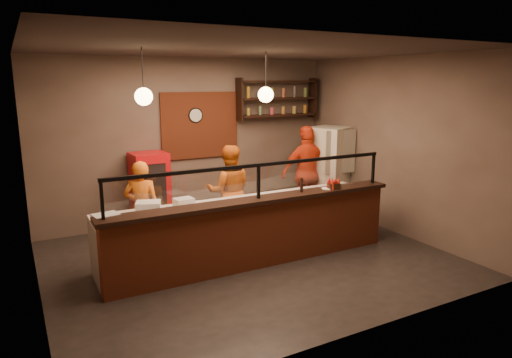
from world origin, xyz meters
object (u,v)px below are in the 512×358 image
wall_clock (195,115)px  pizza_dough (291,193)px  cook_left (142,208)px  red_cooler (150,192)px  cook_right (307,173)px  fridge (329,171)px  cook_mid (229,191)px  pepper_mill (302,185)px  condiment_caddy (334,186)px

wall_clock → pizza_dough: bearing=-68.4°
cook_left → red_cooler: (0.45, 1.14, -0.03)m
cook_left → cook_right: cook_right is taller
wall_clock → fridge: size_ratio=0.16×
cook_right → red_cooler: cook_right is taller
cook_mid → cook_right: size_ratio=0.88×
wall_clock → red_cooler: wall_clock is taller
cook_mid → red_cooler: bearing=-19.3°
pizza_dough → pepper_mill: 0.65m
condiment_caddy → cook_right: bearing=68.2°
wall_clock → pepper_mill: bearing=-76.0°
cook_mid → pepper_mill: 1.57m
cook_mid → condiment_caddy: cook_mid is taller
red_cooler → cook_right: bearing=-17.2°
red_cooler → pepper_mill: red_cooler is taller
cook_mid → pepper_mill: size_ratio=7.48×
cook_left → pizza_dough: 2.47m
cook_mid → pepper_mill: cook_mid is taller
red_cooler → pepper_mill: size_ratio=6.64×
cook_right → pizza_dough: cook_right is taller
red_cooler → pizza_dough: bearing=-46.8°
red_cooler → pizza_dough: (1.91, -1.86, 0.17)m
cook_right → fridge: cook_right is taller
wall_clock → cook_left: bearing=-136.1°
condiment_caddy → pepper_mill: 0.57m
cook_mid → fridge: (2.40, 0.26, 0.09)m
pizza_dough → cook_mid: bearing=131.6°
wall_clock → cook_left: wall_clock is taller
cook_left → pepper_mill: (2.19, -1.28, 0.40)m
condiment_caddy → pepper_mill: pepper_mill is taller
pepper_mill → cook_mid: bearing=112.3°
cook_left → condiment_caddy: size_ratio=8.69×
fridge → pizza_dough: 1.99m
wall_clock → condiment_caddy: size_ratio=1.69×
wall_clock → cook_right: bearing=-29.2°
cook_mid → red_cooler: size_ratio=1.13×
cook_mid → red_cooler: (-1.15, 1.00, -0.09)m
cook_mid → red_cooler: cook_mid is taller
cook_left → red_cooler: cook_left is taller
red_cooler → wall_clock: bearing=13.7°
pizza_dough → cook_right: bearing=45.0°
wall_clock → red_cooler: bearing=-163.6°
wall_clock → cook_right: (1.94, -1.08, -1.15)m
red_cooler → condiment_caddy: bearing=-50.1°
cook_mid → cook_right: (1.84, 0.23, 0.12)m
wall_clock → condiment_caddy: 3.23m
cook_mid → pepper_mill: bearing=134.0°
cook_left → fridge: 4.03m
fridge → pizza_dough: size_ratio=3.91×
wall_clock → cook_right: wall_clock is taller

